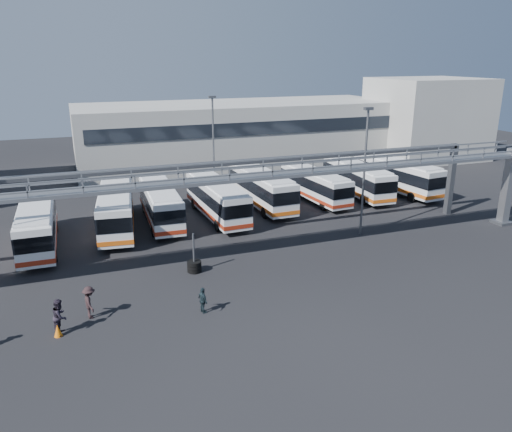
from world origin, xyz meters
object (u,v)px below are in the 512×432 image
object	(u,v)px
light_pole_back	(213,142)
bus_6	(261,187)
bus_8	(357,178)
bus_9	(397,175)
light_pole_mid	(365,165)
pedestrian_b	(60,316)
bus_3	(116,208)
bus_2	(37,225)
pedestrian_c	(90,302)
tire_stack	(194,265)
bus_7	(315,184)
pedestrian_d	(203,300)
cone_left	(58,330)
bus_4	(160,203)
bus_5	(217,198)

from	to	relation	value
light_pole_back	bus_6	bearing A→B (deg)	-54.50
bus_8	bus_9	world-z (taller)	bus_9
light_pole_mid	pedestrian_b	distance (m)	24.62
bus_9	pedestrian_b	size ratio (longest dim) A/B	5.95
bus_3	bus_2	bearing A→B (deg)	-154.22
bus_6	bus_9	bearing A→B (deg)	-2.66
bus_8	bus_6	bearing A→B (deg)	-176.50
bus_6	bus_8	distance (m)	10.76
bus_3	pedestrian_c	xyz separation A→B (m)	(-2.96, -14.65, -0.98)
bus_2	pedestrian_c	xyz separation A→B (m)	(3.02, -12.61, -0.89)
bus_6	tire_stack	distance (m)	16.23
bus_7	bus_9	world-z (taller)	bus_9
pedestrian_b	pedestrian_c	size ratio (longest dim) A/B	1.05
bus_3	pedestrian_b	size ratio (longest dim) A/B	5.92
light_pole_back	bus_7	world-z (taller)	light_pole_back
light_pole_mid	bus_2	bearing A→B (deg)	165.99
bus_6	pedestrian_d	size ratio (longest dim) A/B	7.41
bus_3	bus_9	size ratio (longest dim) A/B	0.99
bus_6	pedestrian_b	xyz separation A→B (m)	(-18.22, -18.05, -0.92)
light_pole_back	cone_left	bearing A→B (deg)	-123.30
bus_3	pedestrian_d	size ratio (longest dim) A/B	7.55
light_pole_mid	bus_4	distance (m)	17.53
light_pole_mid	pedestrian_d	bearing A→B (deg)	-151.99
light_pole_back	bus_6	xyz separation A→B (m)	(3.31, -4.65, -3.82)
pedestrian_b	cone_left	distance (m)	0.72
pedestrian_d	pedestrian_c	bearing A→B (deg)	60.60
pedestrian_c	tire_stack	distance (m)	7.99
bus_9	pedestrian_c	bearing A→B (deg)	-159.00
light_pole_back	pedestrian_d	size ratio (longest dim) A/B	6.63
bus_3	bus_6	bearing A→B (deg)	16.19
light_pole_mid	bus_6	xyz separation A→B (m)	(-4.69, 10.35, -3.82)
bus_2	pedestrian_b	xyz separation A→B (m)	(1.49, -13.78, -0.84)
bus_2	bus_4	world-z (taller)	bus_2
light_pole_back	bus_4	size ratio (longest dim) A/B	0.94
bus_2	pedestrian_d	distance (m)	16.91
light_pole_mid	bus_7	xyz separation A→B (m)	(1.05, 10.25, -4.02)
light_pole_back	pedestrian_b	distance (m)	27.56
bus_2	bus_7	world-z (taller)	bus_2
bus_5	bus_9	bearing A→B (deg)	2.77
bus_7	tire_stack	bearing A→B (deg)	-145.07
bus_2	bus_5	bearing A→B (deg)	8.82
bus_4	bus_7	xyz separation A→B (m)	(15.71, 1.48, -0.10)
bus_5	bus_9	xyz separation A→B (m)	(20.38, 1.81, 0.09)
tire_stack	pedestrian_b	bearing A→B (deg)	-148.34
bus_4	pedestrian_d	bearing A→B (deg)	-90.29
pedestrian_b	tire_stack	xyz separation A→B (m)	(8.42, 5.19, -0.52)
bus_9	bus_7	bearing A→B (deg)	172.78
bus_2	bus_4	xyz separation A→B (m)	(9.73, 2.68, -0.02)
light_pole_back	bus_9	world-z (taller)	light_pole_back
bus_3	cone_left	size ratio (longest dim) A/B	17.49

